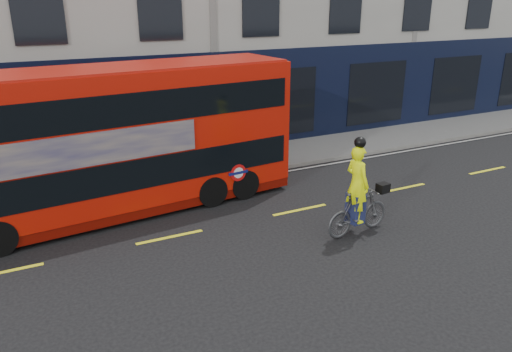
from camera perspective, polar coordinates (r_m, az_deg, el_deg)
ground at (r=13.78m, az=8.29°, el=-6.10°), size 120.00×120.00×0.00m
pavement at (r=19.04m, az=-2.82°, el=1.68°), size 60.00×3.00×0.12m
kerb at (r=17.74m, az=-0.86°, el=0.35°), size 60.00×0.12×0.13m
road_edge_line at (r=17.51m, az=-0.43°, el=-0.13°), size 58.00×0.10×0.01m
lane_dashes at (r=14.91m, az=5.03°, el=-3.87°), size 58.00×0.12×0.01m
bus at (r=14.62m, az=-15.64°, el=3.92°), size 10.59×3.32×4.20m
cyclist at (r=13.34m, az=11.57°, el=-2.93°), size 2.07×0.79×2.68m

